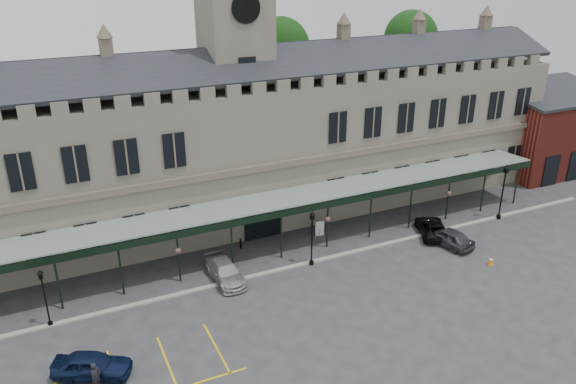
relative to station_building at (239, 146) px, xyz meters
name	(u,v)px	position (x,y,z in m)	size (l,w,h in m)	color
ground	(326,306)	(0.00, -15.91, -6.47)	(140.00, 140.00, 0.00)	#2F2F32
station_building	(239,146)	(0.00, 0.00, 0.00)	(60.00, 10.36, 17.30)	#5D594D
clock_tower	(236,68)	(0.00, 0.09, 6.64)	(5.60, 5.60, 24.80)	#5D594D
canopy	(280,228)	(0.00, -8.45, -4.06)	(50.00, 4.10, 4.30)	#8C9E93
brick_annex	(548,131)	(34.00, -2.94, -2.31)	(12.40, 8.36, 9.23)	maroon
kerb	(291,267)	(0.00, -10.41, -6.41)	(60.00, 0.40, 0.12)	gray
parking_markings	(115,383)	(-14.00, -17.41, -6.47)	(16.00, 6.00, 0.01)	gold
tree_behind_mid	(280,49)	(8.00, 9.09, 6.35)	(6.00, 6.00, 16.00)	#332314
tree_behind_right	(411,39)	(24.00, 9.09, 6.35)	(6.00, 6.00, 16.00)	#332314
lamp_post_left	(44,293)	(-16.87, -10.38, -4.02)	(0.39, 0.39, 4.13)	black
lamp_post_mid	(312,233)	(1.62, -10.64, -3.81)	(0.42, 0.42, 4.48)	black
lamp_post_right	(503,187)	(20.33, -10.60, -3.43)	(0.49, 0.49, 5.13)	black
traffic_cone	(491,261)	(13.94, -16.39, -6.14)	(0.42, 0.42, 0.67)	orange
sign_board	(320,229)	(4.40, -6.73, -5.83)	(0.76, 0.15, 1.30)	black
bollard_left	(241,243)	(-2.36, -6.01, -6.03)	(0.15, 0.15, 0.87)	black
bollard_right	(324,226)	(5.14, -6.16, -6.03)	(0.16, 0.16, 0.88)	black
car_left_a	(92,365)	(-15.00, -16.29, -5.73)	(1.75, 4.34, 1.48)	#0C1735
car_taxi	(225,272)	(-5.00, -9.94, -5.79)	(1.89, 4.66, 1.35)	#9B9DA2
car_van	(432,228)	(13.00, -10.54, -5.82)	(2.14, 4.65, 1.29)	black
car_right_a	(448,237)	(13.00, -12.53, -5.73)	(1.74, 4.33, 1.47)	#323539
person_a	(96,377)	(-14.93, -17.52, -5.59)	(0.64, 0.42, 1.75)	black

